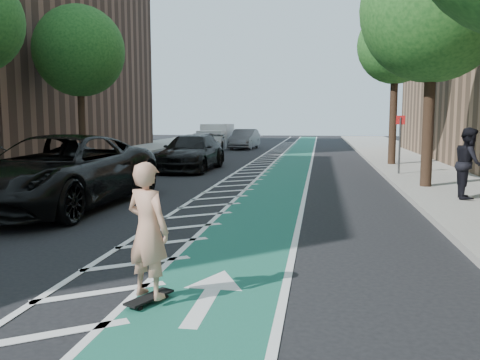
% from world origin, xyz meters
% --- Properties ---
extents(ground, '(120.00, 120.00, 0.00)m').
position_xyz_m(ground, '(0.00, 0.00, 0.00)').
color(ground, black).
rests_on(ground, ground).
extents(bike_lane, '(2.00, 90.00, 0.01)m').
position_xyz_m(bike_lane, '(3.00, 10.00, 0.01)').
color(bike_lane, '#185540').
rests_on(bike_lane, ground).
extents(buffer_strip, '(1.40, 90.00, 0.01)m').
position_xyz_m(buffer_strip, '(1.50, 10.00, 0.01)').
color(buffer_strip, silver).
rests_on(buffer_strip, ground).
extents(sidewalk_right, '(5.00, 90.00, 0.15)m').
position_xyz_m(sidewalk_right, '(9.50, 10.00, 0.07)').
color(sidewalk_right, gray).
rests_on(sidewalk_right, ground).
extents(curb_right, '(0.12, 90.00, 0.16)m').
position_xyz_m(curb_right, '(7.05, 10.00, 0.08)').
color(curb_right, gray).
rests_on(curb_right, ground).
extents(curb_left, '(0.12, 90.00, 0.16)m').
position_xyz_m(curb_left, '(-7.05, 10.00, 0.08)').
color(curb_left, gray).
rests_on(curb_left, ground).
extents(building_left_far, '(14.00, 22.00, 18.00)m').
position_xyz_m(building_left_far, '(-17.50, 24.00, 9.00)').
color(building_left_far, brown).
rests_on(building_left_far, ground).
extents(tree_r_c, '(4.20, 4.20, 7.90)m').
position_xyz_m(tree_r_c, '(7.90, 8.00, 5.77)').
color(tree_r_c, '#382619').
rests_on(tree_r_c, ground).
extents(tree_r_d, '(4.20, 4.20, 7.90)m').
position_xyz_m(tree_r_d, '(7.90, 16.00, 5.77)').
color(tree_r_d, '#382619').
rests_on(tree_r_d, ground).
extents(tree_l_d, '(4.20, 4.20, 7.90)m').
position_xyz_m(tree_l_d, '(-7.90, 16.00, 5.77)').
color(tree_l_d, '#382619').
rests_on(tree_l_d, ground).
extents(sign_post, '(0.35, 0.08, 2.47)m').
position_xyz_m(sign_post, '(7.60, 12.00, 1.35)').
color(sign_post, '#4C4C4C').
rests_on(sign_post, ground).
extents(skateboard, '(0.49, 0.76, 0.10)m').
position_xyz_m(skateboard, '(2.30, -3.08, 0.08)').
color(skateboard, black).
rests_on(skateboard, ground).
extents(skateboarder, '(0.75, 0.64, 1.75)m').
position_xyz_m(skateboarder, '(2.30, -3.08, 0.97)').
color(skateboarder, tan).
rests_on(skateboarder, skateboard).
extents(suv_near, '(3.56, 7.14, 1.94)m').
position_xyz_m(suv_near, '(-2.40, 3.31, 0.97)').
color(suv_near, black).
rests_on(suv_near, ground).
extents(suv_far, '(2.43, 5.61, 1.61)m').
position_xyz_m(suv_far, '(-1.39, 13.44, 0.80)').
color(suv_far, black).
rests_on(suv_far, ground).
extents(car_silver, '(2.03, 4.29, 1.42)m').
position_xyz_m(car_silver, '(-4.02, 26.41, 0.71)').
color(car_silver, '#A8A9AD').
rests_on(car_silver, ground).
extents(car_grey, '(1.91, 4.72, 1.52)m').
position_xyz_m(car_grey, '(-1.32, 29.55, 0.76)').
color(car_grey, slate).
rests_on(car_grey, ground).
extents(pedestrian, '(0.86, 1.04, 1.98)m').
position_xyz_m(pedestrian, '(8.53, 5.68, 1.14)').
color(pedestrian, black).
rests_on(pedestrian, sidewalk_right).
extents(box_truck, '(2.16, 4.59, 1.90)m').
position_xyz_m(box_truck, '(-3.64, 29.92, 0.87)').
color(box_truck, silver).
rests_on(box_truck, ground).
extents(barrel_a, '(0.63, 0.63, 0.86)m').
position_xyz_m(barrel_a, '(-2.20, 4.59, 0.41)').
color(barrel_a, '#DE430B').
rests_on(barrel_a, ground).
extents(barrel_b, '(0.71, 0.71, 0.97)m').
position_xyz_m(barrel_b, '(-1.80, 14.00, 0.46)').
color(barrel_b, orange).
rests_on(barrel_b, ground).
extents(barrel_c, '(0.71, 0.71, 0.97)m').
position_xyz_m(barrel_c, '(-2.76, 16.72, 0.46)').
color(barrel_c, '#FF600D').
rests_on(barrel_c, ground).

